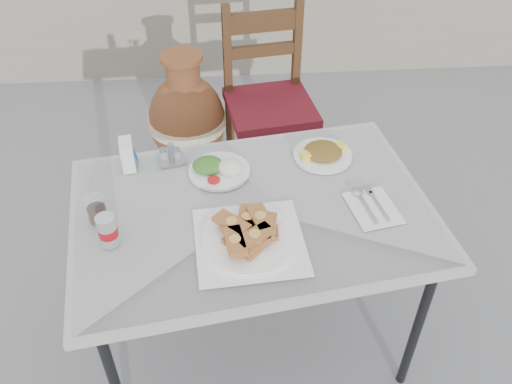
{
  "coord_description": "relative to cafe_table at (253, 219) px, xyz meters",
  "views": [
    {
      "loc": [
        -0.13,
        -1.37,
        2.05
      ],
      "look_at": [
        -0.02,
        0.08,
        0.79
      ],
      "focal_mm": 38.0,
      "sensor_mm": 36.0,
      "label": 1
    }
  ],
  "objects": [
    {
      "name": "ground",
      "position": [
        0.04,
        -0.03,
        -0.71
      ],
      "size": [
        80.0,
        80.0,
        0.0
      ],
      "primitive_type": "plane",
      "color": "slate",
      "rests_on": "ground"
    },
    {
      "name": "cafe_table",
      "position": [
        0.0,
        0.0,
        0.0
      ],
      "size": [
        1.37,
        1.03,
        0.76
      ],
      "rotation": [
        0.0,
        0.0,
        0.15
      ],
      "color": "black",
      "rests_on": "ground"
    },
    {
      "name": "pide_plate",
      "position": [
        -0.02,
        -0.16,
        0.09
      ],
      "size": [
        0.38,
        0.38,
        0.07
      ],
      "rotation": [
        0.0,
        0.0,
        0.07
      ],
      "color": "white",
      "rests_on": "cafe_table"
    },
    {
      "name": "salad_rice_plate",
      "position": [
        -0.11,
        0.21,
        0.07
      ],
      "size": [
        0.23,
        0.23,
        0.06
      ],
      "color": "white",
      "rests_on": "cafe_table"
    },
    {
      "name": "salad_chopped_plate",
      "position": [
        0.29,
        0.28,
        0.07
      ],
      "size": [
        0.23,
        0.23,
        0.05
      ],
      "color": "white",
      "rests_on": "cafe_table"
    },
    {
      "name": "soda_can",
      "position": [
        -0.47,
        -0.13,
        0.11
      ],
      "size": [
        0.06,
        0.06,
        0.11
      ],
      "color": "silver",
      "rests_on": "cafe_table"
    },
    {
      "name": "cola_glass",
      "position": [
        -0.53,
        -0.02,
        0.1
      ],
      "size": [
        0.07,
        0.07,
        0.1
      ],
      "color": "white",
      "rests_on": "cafe_table"
    },
    {
      "name": "napkin_holder",
      "position": [
        -0.45,
        0.27,
        0.11
      ],
      "size": [
        0.07,
        0.1,
        0.11
      ],
      "rotation": [
        0.0,
        0.0,
        0.16
      ],
      "color": "white",
      "rests_on": "cafe_table"
    },
    {
      "name": "condiment_caddy",
      "position": [
        -0.3,
        0.29,
        0.08
      ],
      "size": [
        0.12,
        0.1,
        0.07
      ],
      "rotation": [
        0.0,
        0.0,
        0.22
      ],
      "color": "#B0AFB6",
      "rests_on": "cafe_table"
    },
    {
      "name": "cutlery_napkin",
      "position": [
        0.42,
        -0.02,
        0.06
      ],
      "size": [
        0.19,
        0.23,
        0.02
      ],
      "rotation": [
        0.0,
        0.0,
        0.19
      ],
      "color": "white",
      "rests_on": "cafe_table"
    },
    {
      "name": "chair",
      "position": [
        0.16,
        1.11,
        -0.19
      ],
      "size": [
        0.51,
        0.51,
        1.0
      ],
      "rotation": [
        0.0,
        0.0,
        0.15
      ],
      "color": "#391D0F",
      "rests_on": "ground"
    },
    {
      "name": "terracotta_urn",
      "position": [
        -0.29,
        1.2,
        -0.36
      ],
      "size": [
        0.44,
        0.44,
        0.76
      ],
      "color": "brown",
      "rests_on": "ground"
    }
  ]
}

